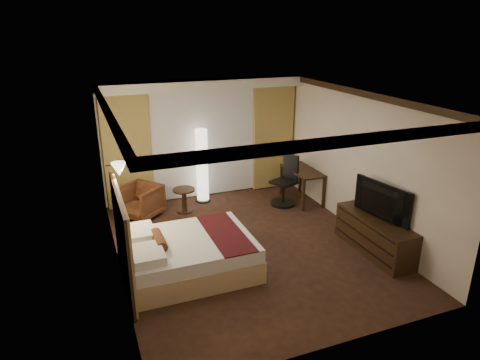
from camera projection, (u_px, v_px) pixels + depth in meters
name	position (u px, v px, depth m)	size (l,w,h in m)	color
floor	(248.00, 246.00, 7.77)	(4.50, 5.50, 0.01)	black
ceiling	(249.00, 97.00, 6.84)	(4.50, 5.50, 0.01)	white
back_wall	(203.00, 139.00, 9.71)	(4.50, 0.02, 2.70)	beige
left_wall	(113.00, 194.00, 6.54)	(0.02, 5.50, 2.70)	beige
right_wall	(359.00, 162.00, 8.07)	(0.02, 5.50, 2.70)	beige
crown_molding	(249.00, 101.00, 6.86)	(4.50, 5.50, 0.12)	black
soffit	(204.00, 84.00, 9.07)	(4.50, 0.50, 0.20)	white
curtain_sheer	(204.00, 144.00, 9.68)	(2.48, 0.04, 2.45)	silver
curtain_left_drape	(128.00, 152.00, 9.05)	(1.00, 0.14, 2.45)	#A58D4B
curtain_right_drape	(273.00, 138.00, 10.20)	(1.00, 0.14, 2.45)	#A58D4B
wall_sconce	(119.00, 169.00, 6.82)	(0.24, 0.24, 0.24)	white
bed	(190.00, 255.00, 6.90)	(2.01, 1.57, 0.59)	white
headboard	(123.00, 241.00, 6.40)	(0.12, 1.87, 1.50)	tan
armchair	(140.00, 200.00, 8.85)	(0.74, 0.69, 0.76)	#492616
side_table	(184.00, 200.00, 9.14)	(0.47, 0.47, 0.52)	black
floor_lamp	(202.00, 166.00, 9.50)	(0.35, 0.35, 1.68)	white
desk	(302.00, 185.00, 9.67)	(0.55, 1.16, 0.75)	black
desk_lamp	(294.00, 157.00, 9.86)	(0.18, 0.18, 0.34)	#FFD899
office_chair	(284.00, 180.00, 9.39)	(0.55, 0.55, 1.14)	black
dresser	(375.00, 235.00, 7.48)	(0.50, 1.67, 0.65)	black
television	(377.00, 201.00, 7.25)	(1.17, 0.68, 0.15)	black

